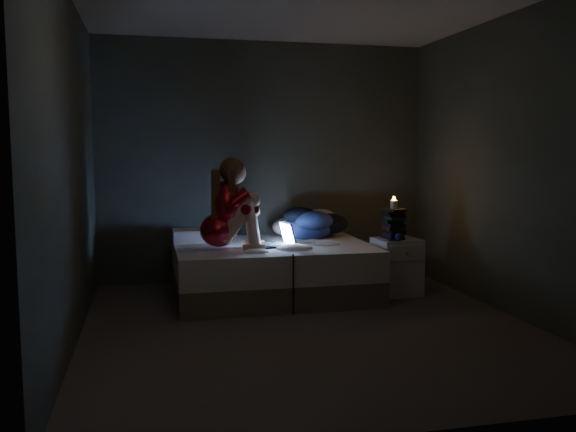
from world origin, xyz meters
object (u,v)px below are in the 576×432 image
object	(u,v)px
bed	(272,270)
laptop	(274,234)
woman	(218,204)
nightstand	(397,266)
candle	(394,206)
phone	(391,240)

from	to	relation	value
bed	laptop	world-z (taller)	laptop
bed	woman	world-z (taller)	woman
nightstand	candle	bearing A→B (deg)	143.37
bed	candle	size ratio (longest dim) A/B	23.51
candle	phone	xyz separation A→B (m)	(-0.07, -0.11, -0.32)
woman	laptop	size ratio (longest dim) A/B	2.50
bed	laptop	size ratio (longest dim) A/B	5.53
laptop	nightstand	bearing A→B (deg)	-17.82
laptop	nightstand	size ratio (longest dim) A/B	0.61
laptop	nightstand	world-z (taller)	laptop
woman	candle	size ratio (longest dim) A/B	10.64
phone	woman	bearing A→B (deg)	-163.70
bed	laptop	distance (m)	0.41
woman	bed	bearing A→B (deg)	28.41
bed	candle	distance (m)	1.36
bed	phone	xyz separation A→B (m)	(1.11, -0.30, 0.31)
woman	nightstand	size ratio (longest dim) A/B	1.52
laptop	candle	xyz separation A→B (m)	(1.20, -0.02, 0.25)
bed	nightstand	xyz separation A→B (m)	(1.22, -0.21, 0.02)
bed	candle	bearing A→B (deg)	-9.15
bed	candle	xyz separation A→B (m)	(1.19, -0.19, 0.63)
nightstand	phone	size ratio (longest dim) A/B	3.99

